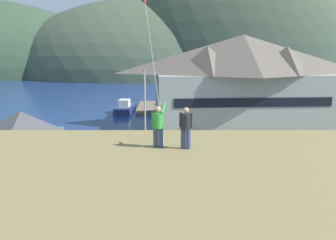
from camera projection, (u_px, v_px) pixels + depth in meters
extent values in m
plane|color=#66604C|center=(180.00, 189.00, 26.08)|extent=(600.00, 600.00, 0.00)
cube|color=gray|center=(178.00, 166.00, 30.97)|extent=(40.00, 20.00, 0.10)
cube|color=navy|center=(170.00, 91.00, 84.87)|extent=(360.00, 84.00, 0.03)
ellipsoid|color=#42513D|center=(136.00, 74.00, 138.96)|extent=(96.11, 75.69, 55.94)
ellipsoid|color=#3D4C38|center=(230.00, 75.00, 136.29)|extent=(89.24, 70.62, 88.48)
cube|color=#999E99|center=(239.00, 99.00, 47.45)|extent=(23.08, 12.46, 6.86)
cube|color=black|center=(252.00, 102.00, 42.02)|extent=(18.97, 1.43, 1.10)
pyramid|color=#60564C|center=(241.00, 54.00, 46.28)|extent=(24.50, 13.64, 4.91)
pyramid|color=#60564C|center=(205.00, 60.00, 44.19)|extent=(6.41, 6.41, 3.43)
pyramid|color=#60564C|center=(284.00, 60.00, 44.93)|extent=(6.41, 6.41, 3.43)
cube|color=#338475|center=(22.00, 154.00, 29.25)|extent=(5.94, 5.90, 3.17)
pyramid|color=#47474C|center=(19.00, 123.00, 28.75)|extent=(6.43, 6.48, 1.91)
cube|color=black|center=(11.00, 170.00, 26.65)|extent=(1.10, 0.15, 2.22)
cube|color=#756B5B|center=(191.00, 115.00, 46.05)|extent=(6.47, 4.49, 3.12)
pyramid|color=#47474C|center=(191.00, 98.00, 45.61)|extent=(7.00, 4.91, 1.23)
cube|color=black|center=(195.00, 121.00, 44.41)|extent=(1.09, 0.25, 2.18)
cube|color=#70604C|center=(146.00, 108.00, 59.28)|extent=(3.20, 10.11, 0.70)
cube|color=navy|center=(123.00, 110.00, 56.60)|extent=(2.82, 7.22, 0.90)
cube|color=navy|center=(123.00, 106.00, 56.49)|extent=(2.73, 7.01, 0.16)
cube|color=silver|center=(123.00, 103.00, 55.85)|extent=(1.75, 2.24, 1.10)
cube|color=#A8A399|center=(167.00, 105.00, 60.81)|extent=(2.73, 7.10, 0.90)
cube|color=#B7B2A8|center=(167.00, 102.00, 60.70)|extent=(2.64, 6.88, 0.16)
cube|color=silver|center=(167.00, 99.00, 60.07)|extent=(1.71, 2.19, 1.10)
cylinder|color=black|center=(330.00, 157.00, 32.33)|extent=(0.66, 0.28, 0.64)
cylinder|color=black|center=(320.00, 151.00, 34.12)|extent=(0.66, 0.28, 0.64)
cube|color=slate|center=(287.00, 170.00, 27.52)|extent=(4.32, 2.09, 0.80)
cube|color=#5B5B5F|center=(290.00, 161.00, 27.36)|extent=(2.21, 1.75, 0.70)
cube|color=black|center=(290.00, 162.00, 27.37)|extent=(2.25, 1.78, 0.32)
cylinder|color=black|center=(266.00, 171.00, 28.58)|extent=(0.65, 0.27, 0.64)
cylinder|color=black|center=(271.00, 179.00, 26.79)|extent=(0.65, 0.27, 0.64)
cylinder|color=black|center=(301.00, 172.00, 28.41)|extent=(0.65, 0.27, 0.64)
cylinder|color=black|center=(308.00, 180.00, 26.61)|extent=(0.65, 0.27, 0.64)
cube|color=silver|center=(192.00, 155.00, 31.36)|extent=(4.24, 1.89, 0.80)
cube|color=beige|center=(190.00, 147.00, 31.20)|extent=(2.13, 1.65, 0.70)
cube|color=black|center=(190.00, 148.00, 31.21)|extent=(2.18, 1.68, 0.32)
cylinder|color=black|center=(209.00, 163.00, 30.57)|extent=(0.64, 0.23, 0.64)
cylinder|color=black|center=(206.00, 156.00, 32.37)|extent=(0.64, 0.23, 0.64)
cylinder|color=black|center=(177.00, 163.00, 30.50)|extent=(0.64, 0.23, 0.64)
cylinder|color=black|center=(176.00, 157.00, 32.30)|extent=(0.64, 0.23, 0.64)
cube|color=#9EA3A8|center=(287.00, 151.00, 32.66)|extent=(4.26, 1.96, 0.80)
cube|color=gray|center=(286.00, 143.00, 32.51)|extent=(2.16, 1.68, 0.70)
cube|color=black|center=(286.00, 144.00, 32.52)|extent=(2.20, 1.71, 0.32)
cylinder|color=black|center=(306.00, 158.00, 31.79)|extent=(0.65, 0.24, 0.64)
cylinder|color=black|center=(299.00, 153.00, 33.59)|extent=(0.65, 0.24, 0.64)
cylinder|color=black|center=(275.00, 158.00, 31.88)|extent=(0.65, 0.24, 0.64)
cylinder|color=black|center=(270.00, 152.00, 33.68)|extent=(0.65, 0.24, 0.64)
cube|color=#236633|center=(136.00, 152.00, 32.31)|extent=(4.26, 1.94, 0.80)
cube|color=#1E562B|center=(135.00, 144.00, 32.16)|extent=(2.15, 1.67, 0.70)
cube|color=black|center=(135.00, 145.00, 32.17)|extent=(2.19, 1.70, 0.32)
cylinder|color=black|center=(151.00, 160.00, 31.45)|extent=(0.65, 0.24, 0.64)
cylinder|color=black|center=(152.00, 154.00, 33.25)|extent=(0.65, 0.24, 0.64)
cylinder|color=black|center=(120.00, 159.00, 31.52)|extent=(0.65, 0.24, 0.64)
cylinder|color=black|center=(123.00, 153.00, 33.32)|extent=(0.65, 0.24, 0.64)
cube|color=navy|center=(220.00, 176.00, 26.29)|extent=(4.35, 2.19, 0.80)
cube|color=navy|center=(222.00, 166.00, 26.12)|extent=(2.24, 1.79, 0.70)
cube|color=black|center=(222.00, 167.00, 26.13)|extent=(2.29, 1.83, 0.32)
cylinder|color=black|center=(201.00, 176.00, 27.38)|extent=(0.66, 0.28, 0.64)
cylinder|color=black|center=(201.00, 185.00, 25.59)|extent=(0.66, 0.28, 0.64)
cylinder|color=black|center=(237.00, 177.00, 27.14)|extent=(0.66, 0.28, 0.64)
cylinder|color=black|center=(240.00, 187.00, 25.35)|extent=(0.66, 0.28, 0.64)
cylinder|color=#ADADB2|center=(143.00, 110.00, 35.55)|extent=(0.16, 0.16, 7.88)
cube|color=#4C4C51|center=(143.00, 71.00, 35.13)|extent=(0.24, 0.70, 0.20)
cylinder|color=#384770|center=(154.00, 138.00, 14.99)|extent=(0.20, 0.20, 0.82)
cylinder|color=#384770|center=(159.00, 138.00, 14.95)|extent=(0.20, 0.20, 0.82)
cylinder|color=green|center=(156.00, 121.00, 14.82)|extent=(0.40, 0.40, 0.64)
sphere|color=tan|center=(156.00, 109.00, 14.73)|extent=(0.24, 0.24, 0.24)
cylinder|color=green|center=(161.00, 108.00, 14.86)|extent=(0.22, 0.57, 0.43)
cylinder|color=green|center=(151.00, 119.00, 14.85)|extent=(0.11, 0.11, 0.60)
cylinder|color=#384770|center=(181.00, 139.00, 14.76)|extent=(0.20, 0.20, 0.82)
cylinder|color=#384770|center=(187.00, 139.00, 14.72)|extent=(0.20, 0.20, 0.82)
cylinder|color=#232328|center=(184.00, 122.00, 14.60)|extent=(0.40, 0.40, 0.64)
sphere|color=tan|center=(184.00, 110.00, 14.50)|extent=(0.24, 0.24, 0.24)
cylinder|color=#232328|center=(179.00, 120.00, 14.63)|extent=(0.11, 0.11, 0.60)
cylinder|color=#232328|center=(190.00, 120.00, 14.54)|extent=(0.11, 0.11, 0.60)
cube|color=red|center=(143.00, 1.00, 21.36)|extent=(0.27, 0.02, 0.27)
cylinder|color=silver|center=(150.00, 49.00, 18.23)|extent=(1.39, 7.65, 8.14)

